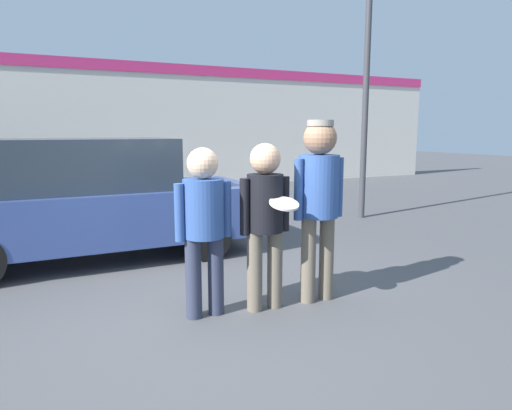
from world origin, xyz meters
TOP-DOWN VIEW (x-y plane):
  - ground_plane at (0.00, 0.00)m, footprint 56.00×56.00m
  - storefront_building at (0.00, 9.62)m, footprint 24.00×0.22m
  - person_left at (-0.22, -0.15)m, footprint 0.54×0.37m
  - person_middle_with_frisbee at (0.36, -0.24)m, footprint 0.52×0.56m
  - person_right at (0.95, -0.27)m, footprint 0.56×0.39m
  - parked_car_near at (-0.93, 2.42)m, footprint 4.34×1.79m
  - street_lamp at (4.54, 3.19)m, footprint 1.57×0.35m

SIDE VIEW (x-z plane):
  - ground_plane at x=0.00m, z-range 0.00..0.00m
  - parked_car_near at x=-0.93m, z-range -0.02..1.61m
  - person_left at x=-0.22m, z-range 0.15..1.73m
  - person_middle_with_frisbee at x=0.36m, z-range 0.15..1.76m
  - person_right at x=0.95m, z-range 0.21..2.04m
  - storefront_building at x=0.00m, z-range 0.03..3.71m
  - street_lamp at x=4.54m, z-range 0.72..7.25m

